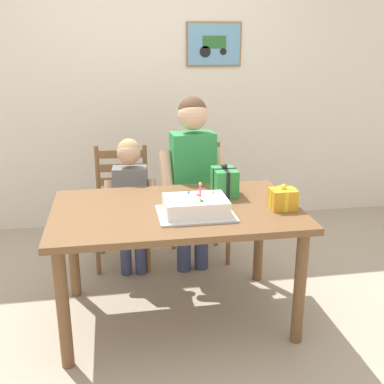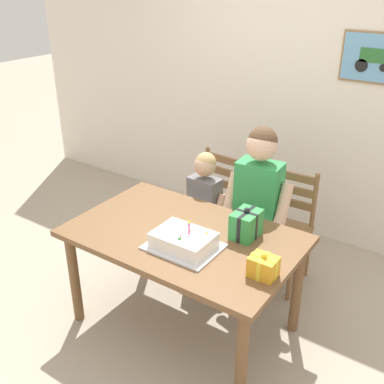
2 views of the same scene
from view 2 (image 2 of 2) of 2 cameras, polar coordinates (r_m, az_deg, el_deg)
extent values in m
plane|color=tan|center=(3.45, -0.95, -15.89)|extent=(20.00, 20.00, 0.00)
cube|color=silver|center=(4.26, 13.06, 11.66)|extent=(6.40, 0.08, 2.60)
cube|color=olive|center=(3.96, 21.60, 15.16)|extent=(0.51, 0.02, 0.39)
cube|color=#669EC6|center=(3.95, 21.56, 15.15)|extent=(0.48, 0.01, 0.36)
cube|color=#28662D|center=(3.95, 21.59, 15.42)|extent=(0.22, 0.01, 0.11)
cylinder|color=black|center=(3.98, 20.20, 14.48)|extent=(0.10, 0.01, 0.10)
cylinder|color=black|center=(3.94, 22.59, 14.00)|extent=(0.06, 0.01, 0.06)
cube|color=brown|center=(3.02, -1.05, -5.48)|extent=(1.49, 0.94, 0.04)
cylinder|color=brown|center=(3.37, -14.34, -10.28)|extent=(0.07, 0.07, 0.71)
cylinder|color=brown|center=(2.72, 6.16, -19.99)|extent=(0.07, 0.07, 0.71)
cylinder|color=brown|center=(3.82, -5.79, -4.83)|extent=(0.07, 0.07, 0.71)
cylinder|color=brown|center=(3.26, 12.87, -11.49)|extent=(0.07, 0.07, 0.71)
cube|color=silver|center=(2.86, -1.05, -6.77)|extent=(0.44, 0.34, 0.01)
cube|color=white|center=(2.83, -1.05, -5.91)|extent=(0.36, 0.26, 0.09)
cylinder|color=#E04C9E|center=(2.79, -0.37, -4.54)|extent=(0.01, 0.01, 0.07)
sphere|color=yellow|center=(2.77, -0.37, -3.74)|extent=(0.02, 0.02, 0.02)
sphere|color=blue|center=(2.88, -0.45, -4.10)|extent=(0.02, 0.02, 0.02)
sphere|color=red|center=(2.76, -1.45, -5.63)|extent=(0.01, 0.01, 0.01)
sphere|color=orange|center=(2.82, -0.29, -4.80)|extent=(0.02, 0.02, 0.02)
sphere|color=green|center=(2.75, -1.58, -5.80)|extent=(0.02, 0.02, 0.02)
sphere|color=yellow|center=(2.80, 1.83, -5.08)|extent=(0.01, 0.01, 0.01)
cube|color=gold|center=(2.62, 8.82, -9.13)|extent=(0.15, 0.12, 0.12)
cube|color=yellow|center=(2.62, 8.82, -9.13)|extent=(0.16, 0.02, 0.13)
cube|color=yellow|center=(2.62, 8.82, -9.13)|extent=(0.02, 0.13, 0.13)
sphere|color=yellow|center=(2.58, 8.93, -7.75)|extent=(0.04, 0.04, 0.04)
cube|color=#2D8E42|center=(2.95, 6.70, -4.00)|extent=(0.15, 0.20, 0.17)
cube|color=black|center=(2.95, 6.70, -4.00)|extent=(0.15, 0.02, 0.18)
cube|color=black|center=(2.95, 6.70, -4.00)|extent=(0.02, 0.21, 0.18)
sphere|color=black|center=(2.90, 6.81, -2.25)|extent=(0.04, 0.04, 0.04)
cube|color=brown|center=(3.92, 2.45, -2.32)|extent=(0.45, 0.45, 0.04)
cylinder|color=brown|center=(3.81, 3.03, -7.33)|extent=(0.04, 0.04, 0.43)
cylinder|color=brown|center=(4.00, -1.43, -5.50)|extent=(0.04, 0.04, 0.43)
cylinder|color=brown|center=(4.08, 6.13, -5.00)|extent=(0.04, 0.04, 0.43)
cylinder|color=brown|center=(4.26, 1.82, -3.40)|extent=(0.04, 0.04, 0.43)
cylinder|color=brown|center=(3.86, 6.46, 1.13)|extent=(0.04, 0.04, 0.45)
cylinder|color=brown|center=(4.05, 1.91, 2.53)|extent=(0.04, 0.04, 0.45)
cube|color=brown|center=(3.98, 4.10, 0.96)|extent=(0.36, 0.05, 0.06)
cube|color=brown|center=(3.93, 4.15, 2.44)|extent=(0.36, 0.05, 0.06)
cube|color=brown|center=(3.89, 4.20, 3.96)|extent=(0.36, 0.05, 0.06)
cube|color=brown|center=(3.67, 10.71, -4.87)|extent=(0.43, 0.43, 0.04)
cylinder|color=brown|center=(3.60, 12.00, -10.22)|extent=(0.04, 0.04, 0.43)
cylinder|color=brown|center=(3.71, 6.52, -8.48)|extent=(0.04, 0.04, 0.43)
cylinder|color=brown|center=(3.90, 14.11, -7.35)|extent=(0.04, 0.04, 0.43)
cylinder|color=brown|center=(4.01, 9.01, -5.85)|extent=(0.04, 0.04, 0.43)
cylinder|color=brown|center=(3.66, 14.92, -1.05)|extent=(0.04, 0.04, 0.45)
cylinder|color=brown|center=(3.78, 9.51, 0.35)|extent=(0.04, 0.04, 0.45)
cube|color=brown|center=(3.75, 12.07, -1.26)|extent=(0.36, 0.03, 0.06)
cube|color=brown|center=(3.70, 12.23, 0.29)|extent=(0.36, 0.03, 0.06)
cube|color=brown|center=(3.65, 12.40, 1.88)|extent=(0.36, 0.03, 0.06)
cylinder|color=#38426B|center=(3.62, 8.66, -8.85)|extent=(0.11, 0.11, 0.51)
cylinder|color=#38426B|center=(3.67, 6.62, -8.25)|extent=(0.11, 0.11, 0.51)
cube|color=#2D934C|center=(3.37, 8.17, -0.93)|extent=(0.32, 0.21, 0.58)
cylinder|color=#E0B293|center=(3.29, 11.06, -2.28)|extent=(0.10, 0.24, 0.38)
cylinder|color=#E0B293|center=(3.42, 4.84, -0.71)|extent=(0.10, 0.24, 0.38)
sphere|color=#E0B293|center=(3.21, 8.63, 5.74)|extent=(0.22, 0.22, 0.22)
sphere|color=brown|center=(3.21, 8.74, 6.25)|extent=(0.21, 0.21, 0.21)
cylinder|color=#38426B|center=(3.83, 2.13, -7.39)|extent=(0.08, 0.08, 0.40)
cylinder|color=#38426B|center=(3.89, 0.82, -6.83)|extent=(0.08, 0.08, 0.40)
cube|color=slate|center=(3.65, 1.55, -1.51)|extent=(0.26, 0.17, 0.45)
cylinder|color=tan|center=(3.55, 3.24, -2.63)|extent=(0.08, 0.19, 0.30)
cylinder|color=tan|center=(3.72, -0.64, -1.19)|extent=(0.08, 0.19, 0.30)
sphere|color=tan|center=(3.51, 1.61, 3.29)|extent=(0.17, 0.17, 0.17)
sphere|color=tan|center=(3.51, 1.72, 3.66)|extent=(0.16, 0.16, 0.16)
camera|label=1|loc=(2.03, -67.09, -7.53)|focal=43.96mm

